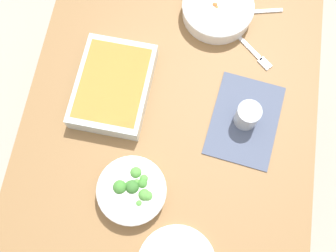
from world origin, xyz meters
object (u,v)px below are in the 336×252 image
at_px(stew_bowl, 218,9).
at_px(baking_dish, 113,86).
at_px(broccoli_bowl, 132,190).
at_px(drink_cup, 247,116).
at_px(fork_on_table, 254,52).
at_px(spoon_by_stew, 249,12).

bearing_deg(stew_bowl, baking_dish, 138.85).
distance_m(broccoli_bowl, drink_cup, 0.40).
bearing_deg(fork_on_table, drink_cup, 178.99).
xyz_separation_m(baking_dish, fork_on_table, (0.20, -0.42, -0.03)).
bearing_deg(broccoli_bowl, baking_dish, 21.05).
xyz_separation_m(baking_dish, drink_cup, (-0.03, -0.42, 0.00)).
relative_size(stew_bowl, fork_on_table, 1.64).
distance_m(stew_bowl, baking_dish, 0.43).
height_order(stew_bowl, baking_dish, same).
distance_m(drink_cup, spoon_by_stew, 0.39).
distance_m(stew_bowl, fork_on_table, 0.19).
bearing_deg(spoon_by_stew, broccoli_bowl, 157.45).
xyz_separation_m(broccoli_bowl, spoon_by_stew, (0.66, -0.27, -0.03)).
bearing_deg(stew_bowl, spoon_by_stew, -76.40).
bearing_deg(drink_cup, baking_dish, 85.38).
bearing_deg(fork_on_table, baking_dish, 115.74).
bearing_deg(spoon_by_stew, fork_on_table, -168.62).
bearing_deg(spoon_by_stew, stew_bowl, 103.60).
bearing_deg(broccoli_bowl, drink_cup, -47.55).
height_order(broccoli_bowl, fork_on_table, broccoli_bowl).
xyz_separation_m(stew_bowl, drink_cup, (-0.36, -0.13, 0.01)).
relative_size(stew_bowl, drink_cup, 2.79).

